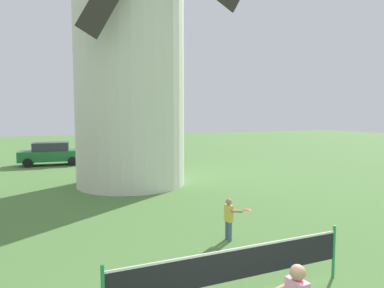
% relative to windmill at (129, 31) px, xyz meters
% --- Properties ---
extents(windmill, '(8.73, 5.93, 14.95)m').
position_rel_windmill_xyz_m(windmill, '(0.00, 0.00, 0.00)').
color(windmill, silver).
rests_on(windmill, ground_plane).
extents(tennis_net, '(4.71, 0.06, 1.10)m').
position_rel_windmill_xyz_m(tennis_net, '(-0.68, -11.17, -6.69)').
color(tennis_net, '#238E4C').
rests_on(tennis_net, ground_plane).
extents(player_far, '(0.71, 0.43, 1.14)m').
position_rel_windmill_xyz_m(player_far, '(0.71, -8.48, -6.73)').
color(player_far, slate).
rests_on(player_far, ground_plane).
extents(parked_car_green, '(4.19, 2.17, 1.56)m').
position_rel_windmill_xyz_m(parked_car_green, '(-3.57, 8.73, -6.57)').
color(parked_car_green, '#1E6638').
rests_on(parked_car_green, ground_plane).
extents(parked_car_red, '(4.43, 2.02, 1.56)m').
position_rel_windmill_xyz_m(parked_car_red, '(2.98, 8.24, -6.57)').
color(parked_car_red, red).
rests_on(parked_car_red, ground_plane).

